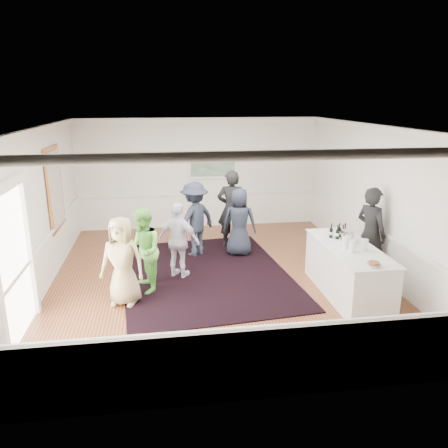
{
  "coord_description": "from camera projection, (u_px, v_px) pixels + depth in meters",
  "views": [
    {
      "loc": [
        -1.13,
        -8.66,
        3.75
      ],
      "look_at": [
        0.18,
        0.2,
        1.14
      ],
      "focal_mm": 35.0,
      "sensor_mm": 36.0,
      "label": 1
    }
  ],
  "objects": [
    {
      "name": "doorway",
      "position": [
        12.0,
        254.0,
        6.74
      ],
      "size": [
        0.1,
        1.78,
        2.56
      ],
      "color": "white",
      "rests_on": "wall_left"
    },
    {
      "name": "mirror",
      "position": [
        55.0,
        189.0,
        9.68
      ],
      "size": [
        0.05,
        1.25,
        1.85
      ],
      "color": "#BE7A38",
      "rests_on": "wall_left"
    },
    {
      "name": "guest_lilac",
      "position": [
        179.0,
        241.0,
        9.26
      ],
      "size": [
        1.03,
        0.85,
        1.64
      ],
      "primitive_type": "imported",
      "rotation": [
        0.0,
        0.0,
        2.58
      ],
      "color": "silver",
      "rests_on": "floor"
    },
    {
      "name": "wine_bottles",
      "position": [
        339.0,
        230.0,
        8.83
      ],
      "size": [
        0.37,
        0.2,
        0.31
      ],
      "color": "black",
      "rests_on": "serving_table"
    },
    {
      "name": "wainscoting",
      "position": [
        217.0,
        256.0,
        9.29
      ],
      "size": [
        7.0,
        8.0,
        1.0
      ],
      "primitive_type": null,
      "color": "white",
      "rests_on": "floor"
    },
    {
      "name": "landscape_painting",
      "position": [
        213.0,
        167.0,
        12.73
      ],
      "size": [
        1.44,
        0.06,
        0.66
      ],
      "color": "white",
      "rests_on": "wall_back"
    },
    {
      "name": "floor",
      "position": [
        217.0,
        278.0,
        9.43
      ],
      "size": [
        8.0,
        8.0,
        0.0
      ],
      "primitive_type": "plane",
      "color": "brown",
      "rests_on": "ground"
    },
    {
      "name": "guest_tan",
      "position": [
        122.0,
        261.0,
        8.03
      ],
      "size": [
        0.94,
        0.75,
        1.69
      ],
      "primitive_type": "imported",
      "rotation": [
        0.0,
        0.0,
        -0.29
      ],
      "color": "tan",
      "rests_on": "floor"
    },
    {
      "name": "wall_left",
      "position": [
        39.0,
        212.0,
        8.49
      ],
      "size": [
        0.02,
        8.0,
        3.2
      ],
      "primitive_type": "cube",
      "color": "white",
      "rests_on": "floor"
    },
    {
      "name": "guest_dark_b",
      "position": [
        231.0,
        209.0,
        11.11
      ],
      "size": [
        0.81,
        0.62,
        2.01
      ],
      "primitive_type": "imported",
      "rotation": [
        0.0,
        0.0,
        2.94
      ],
      "color": "black",
      "rests_on": "floor"
    },
    {
      "name": "area_rug",
      "position": [
        205.0,
        273.0,
        9.62
      ],
      "size": [
        3.95,
        4.94,
        0.02
      ],
      "primitive_type": "cube",
      "rotation": [
        0.0,
        0.0,
        0.1
      ],
      "color": "black",
      "rests_on": "floor"
    },
    {
      "name": "bartender",
      "position": [
        371.0,
        234.0,
        9.17
      ],
      "size": [
        0.72,
        0.85,
        1.99
      ],
      "primitive_type": "imported",
      "rotation": [
        0.0,
        0.0,
        1.98
      ],
      "color": "black",
      "rests_on": "floor"
    },
    {
      "name": "guest_green",
      "position": [
        143.0,
        251.0,
        8.55
      ],
      "size": [
        0.81,
        0.95,
        1.71
      ],
      "primitive_type": "imported",
      "rotation": [
        0.0,
        0.0,
        -1.36
      ],
      "color": "#70D756",
      "rests_on": "floor"
    },
    {
      "name": "nut_bowl",
      "position": [
        374.0,
        264.0,
        7.36
      ],
      "size": [
        0.24,
        0.24,
        0.07
      ],
      "color": "white",
      "rests_on": "serving_table"
    },
    {
      "name": "guest_navy",
      "position": [
        239.0,
        222.0,
        10.6
      ],
      "size": [
        0.93,
        0.73,
        1.66
      ],
      "primitive_type": "imported",
      "rotation": [
        0.0,
        0.0,
        2.87
      ],
      "color": "#202736",
      "rests_on": "floor"
    },
    {
      "name": "juice_pitchers",
      "position": [
        354.0,
        244.0,
        8.1
      ],
      "size": [
        0.42,
        0.33,
        0.24
      ],
      "color": "#79AC3D",
      "rests_on": "serving_table"
    },
    {
      "name": "guest_dark_a",
      "position": [
        195.0,
        219.0,
        10.54
      ],
      "size": [
        1.35,
        1.25,
        1.82
      ],
      "primitive_type": "imported",
      "rotation": [
        0.0,
        0.0,
        3.79
      ],
      "color": "#202736",
      "rests_on": "floor"
    },
    {
      "name": "wall_right",
      "position": [
        376.0,
        200.0,
        9.47
      ],
      "size": [
        0.02,
        8.0,
        3.2
      ],
      "primitive_type": "cube",
      "color": "white",
      "rests_on": "floor"
    },
    {
      "name": "ceiling",
      "position": [
        216.0,
        126.0,
        8.53
      ],
      "size": [
        7.0,
        8.0,
        0.02
      ],
      "primitive_type": "cube",
      "color": "white",
      "rests_on": "wall_back"
    },
    {
      "name": "wall_front",
      "position": [
        261.0,
        285.0,
        5.18
      ],
      "size": [
        7.0,
        0.02,
        3.2
      ],
      "primitive_type": "cube",
      "color": "white",
      "rests_on": "floor"
    },
    {
      "name": "wall_back",
      "position": [
        199.0,
        173.0,
        12.78
      ],
      "size": [
        7.0,
        0.02,
        3.2
      ],
      "primitive_type": "cube",
      "color": "white",
      "rests_on": "floor"
    },
    {
      "name": "ice_bucket",
      "position": [
        348.0,
        237.0,
        8.57
      ],
      "size": [
        0.26,
        0.26,
        0.25
      ],
      "primitive_type": "cylinder",
      "color": "silver",
      "rests_on": "serving_table"
    },
    {
      "name": "serving_table",
      "position": [
        348.0,
        271.0,
        8.49
      ],
      "size": [
        0.94,
        2.47,
        1.0
      ],
      "color": "silver",
      "rests_on": "floor"
    }
  ]
}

